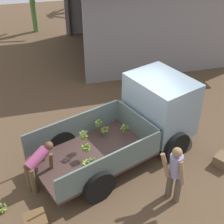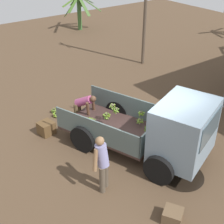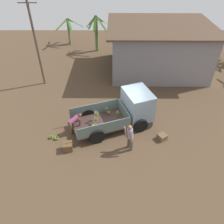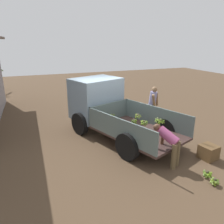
% 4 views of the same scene
% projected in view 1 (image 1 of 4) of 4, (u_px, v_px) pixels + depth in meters
% --- Properties ---
extents(ground, '(36.00, 36.00, 0.00)m').
position_uv_depth(ground, '(131.00, 151.00, 9.42)').
color(ground, brown).
extents(mud_patch_0, '(1.33, 1.33, 0.01)m').
position_uv_depth(mud_patch_0, '(171.00, 141.00, 9.79)').
color(mud_patch_0, black).
rests_on(mud_patch_0, ground).
extents(cargo_truck, '(5.06, 3.42, 2.11)m').
position_uv_depth(cargo_truck, '(148.00, 114.00, 9.11)').
color(cargo_truck, '#3E2B27').
rests_on(cargo_truck, ground).
extents(person_foreground_visitor, '(0.61, 0.61, 1.71)m').
position_uv_depth(person_foreground_visitor, '(175.00, 172.00, 7.36)').
color(person_foreground_visitor, brown).
rests_on(person_foreground_visitor, ground).
extents(person_worker_loading, '(0.84, 0.75, 1.21)m').
position_uv_depth(person_worker_loading, '(37.00, 164.00, 7.89)').
color(person_worker_loading, brown).
rests_on(person_worker_loading, ground).
extents(banana_bunch_on_ground_1, '(0.28, 0.28, 0.21)m').
position_uv_depth(banana_bunch_on_ground_1, '(1.00, 208.00, 7.52)').
color(banana_bunch_on_ground_1, '#413A2A').
rests_on(banana_bunch_on_ground_1, ground).
extents(wooden_crate_1, '(0.63, 0.63, 0.33)m').
position_uv_depth(wooden_crate_1, '(223.00, 161.00, 8.82)').
color(wooden_crate_1, brown).
rests_on(wooden_crate_1, ground).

